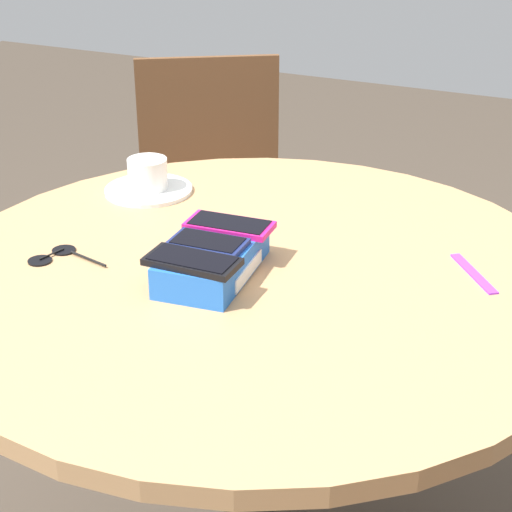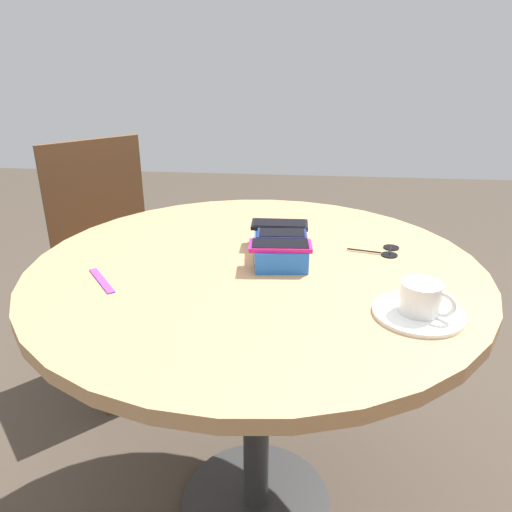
# 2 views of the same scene
# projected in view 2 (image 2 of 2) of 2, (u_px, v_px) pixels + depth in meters

# --- Properties ---
(ground_plane) EXTENTS (8.00, 8.00, 0.00)m
(ground_plane) POSITION_uv_depth(u_px,v_px,m) (256.00, 503.00, 1.45)
(ground_plane) COLOR #42382D
(round_table) EXTENTS (1.04, 1.04, 0.76)m
(round_table) POSITION_uv_depth(u_px,v_px,m) (256.00, 308.00, 1.20)
(round_table) COLOR #2D2D2D
(round_table) RESTS_ON ground_plane
(phone_box) EXTENTS (0.23, 0.14, 0.05)m
(phone_box) POSITION_uv_depth(u_px,v_px,m) (279.00, 246.00, 1.19)
(phone_box) COLOR blue
(phone_box) RESTS_ON round_table
(phone_black) EXTENTS (0.07, 0.14, 0.01)m
(phone_black) POSITION_uv_depth(u_px,v_px,m) (280.00, 224.00, 1.24)
(phone_black) COLOR black
(phone_black) RESTS_ON phone_box
(phone_navy) EXTENTS (0.07, 0.12, 0.01)m
(phone_navy) POSITION_uv_depth(u_px,v_px,m) (282.00, 234.00, 1.18)
(phone_navy) COLOR navy
(phone_navy) RESTS_ON phone_box
(phone_magenta) EXTENTS (0.08, 0.14, 0.01)m
(phone_magenta) POSITION_uv_depth(u_px,v_px,m) (280.00, 245.00, 1.11)
(phone_magenta) COLOR #D11975
(phone_magenta) RESTS_ON phone_box
(saucer) EXTENTS (0.17, 0.17, 0.01)m
(saucer) POSITION_uv_depth(u_px,v_px,m) (418.00, 313.00, 0.93)
(saucer) COLOR white
(saucer) RESTS_ON round_table
(coffee_cup) EXTENTS (0.08, 0.10, 0.06)m
(coffee_cup) POSITION_uv_depth(u_px,v_px,m) (422.00, 297.00, 0.92)
(coffee_cup) COLOR white
(coffee_cup) RESTS_ON saucer
(lanyard_strap) EXTENTS (0.12, 0.10, 0.00)m
(lanyard_strap) POSITION_uv_depth(u_px,v_px,m) (102.00, 280.00, 1.07)
(lanyard_strap) COLOR purple
(lanyard_strap) RESTS_ON round_table
(sunglasses) EXTENTS (0.09, 0.13, 0.01)m
(sunglasses) POSITION_uv_depth(u_px,v_px,m) (387.00, 251.00, 1.22)
(sunglasses) COLOR black
(sunglasses) RESTS_ON round_table
(chair_near_window) EXTENTS (0.58, 0.58, 0.91)m
(chair_near_window) POSITION_uv_depth(u_px,v_px,m) (115.00, 258.00, 1.91)
(chair_near_window) COLOR brown
(chair_near_window) RESTS_ON ground_plane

